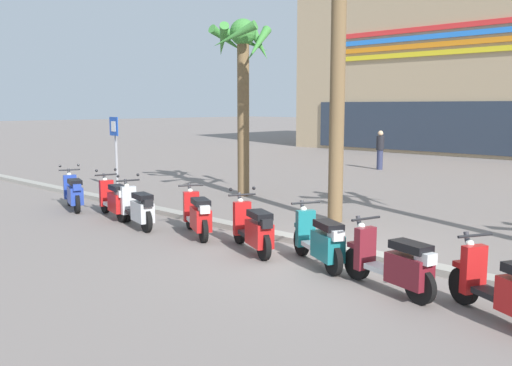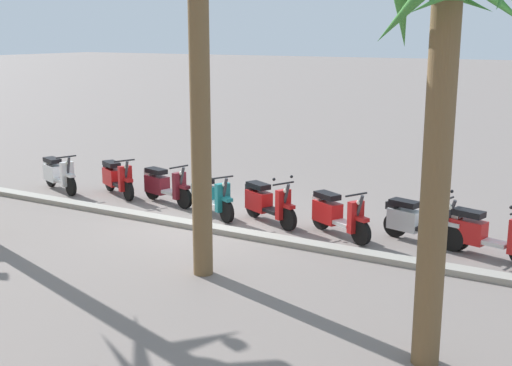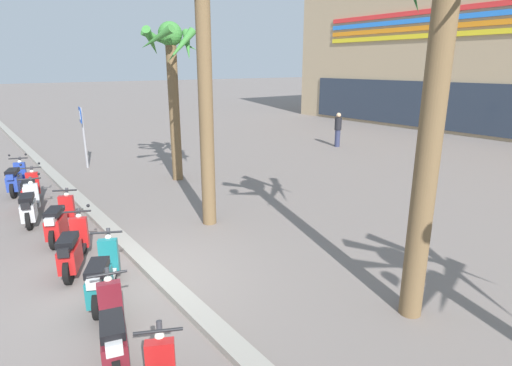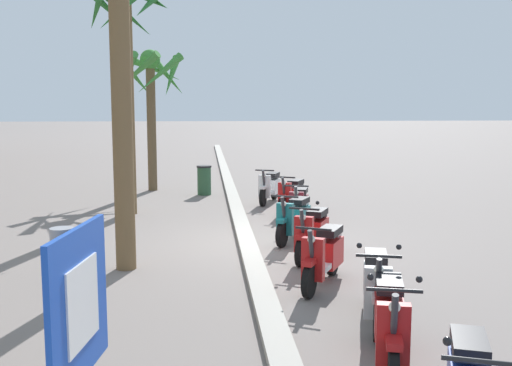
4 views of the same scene
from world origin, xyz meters
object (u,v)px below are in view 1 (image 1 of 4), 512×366
at_px(scooter_maroon_tail_end, 394,264).
at_px(palm_tree_far_corner, 243,65).
at_px(scooter_blue_mid_rear, 74,193).
at_px(scooter_teal_far_back, 320,241).
at_px(scooter_red_mid_centre, 508,290).
at_px(crossing_sign, 115,145).
at_px(scooter_red_gap_after_mid, 114,200).
at_px(scooter_red_second_in_line, 198,216).
at_px(scooter_silver_mid_front, 138,208).
at_px(pedestrian_by_palm_tree, 380,149).
at_px(scooter_red_last_in_row, 254,229).
at_px(palm_tree_by_mall_entrance, 339,8).

relative_size(scooter_maroon_tail_end, palm_tree_far_corner, 0.34).
xyz_separation_m(scooter_blue_mid_rear, scooter_teal_far_back, (7.97, 0.27, -0.00)).
distance_m(scooter_blue_mid_rear, scooter_red_mid_centre, 11.24).
bearing_deg(scooter_red_mid_centre, palm_tree_far_corner, 152.78).
relative_size(scooter_red_mid_centre, crossing_sign, 0.70).
bearing_deg(scooter_red_gap_after_mid, palm_tree_far_corner, 93.21).
bearing_deg(scooter_maroon_tail_end, scooter_red_second_in_line, 175.71).
height_order(scooter_blue_mid_rear, scooter_red_mid_centre, scooter_blue_mid_rear).
bearing_deg(scooter_red_second_in_line, scooter_red_mid_centre, -3.80).
relative_size(scooter_silver_mid_front, pedestrian_by_palm_tree, 1.06).
xyz_separation_m(scooter_red_last_in_row, scooter_teal_far_back, (1.47, 0.13, -0.00)).
bearing_deg(scooter_red_second_in_line, crossing_sign, 160.66).
relative_size(scooter_maroon_tail_end, scooter_red_mid_centre, 1.08).
bearing_deg(palm_tree_by_mall_entrance, scooter_maroon_tail_end, -44.78).
bearing_deg(scooter_teal_far_back, scooter_red_last_in_row, -175.00).
distance_m(scooter_red_second_in_line, scooter_red_mid_centre, 6.52).
bearing_deg(scooter_red_second_in_line, scooter_red_last_in_row, -4.33).
xyz_separation_m(scooter_red_second_in_line, scooter_maroon_tail_end, (4.87, -0.37, -0.01)).
bearing_deg(palm_tree_by_mall_entrance, pedestrian_by_palm_tree, 116.32).
bearing_deg(scooter_red_gap_after_mid, scooter_silver_mid_front, -9.93).
relative_size(scooter_red_last_in_row, palm_tree_by_mall_entrance, 0.25).
relative_size(scooter_red_gap_after_mid, scooter_maroon_tail_end, 1.00).
bearing_deg(scooter_silver_mid_front, crossing_sign, 152.11).
bearing_deg(scooter_red_mid_centre, scooter_maroon_tail_end, 177.66).
relative_size(palm_tree_by_mall_entrance, palm_tree_far_corner, 1.28).
bearing_deg(scooter_teal_far_back, scooter_blue_mid_rear, -178.04).
bearing_deg(scooter_red_second_in_line, scooter_maroon_tail_end, -4.29).
xyz_separation_m(scooter_blue_mid_rear, scooter_red_mid_centre, (11.24, -0.15, -0.01)).
bearing_deg(scooter_red_last_in_row, pedestrian_by_palm_tree, 112.61).
bearing_deg(palm_tree_by_mall_entrance, scooter_red_mid_centre, -35.04).
bearing_deg(scooter_red_mid_centre, scooter_silver_mid_front, 179.58).
bearing_deg(palm_tree_far_corner, scooter_teal_far_back, -35.30).
xyz_separation_m(scooter_red_mid_centre, palm_tree_far_corner, (-9.76, 5.02, 3.51)).
bearing_deg(pedestrian_by_palm_tree, scooter_blue_mid_rear, -92.86).
bearing_deg(scooter_maroon_tail_end, scooter_teal_far_back, 167.57).
xyz_separation_m(scooter_red_second_in_line, pedestrian_by_palm_tree, (-4.03, 13.79, 0.43)).
distance_m(scooter_blue_mid_rear, scooter_silver_mid_front, 3.09).
distance_m(scooter_red_gap_after_mid, palm_tree_by_mall_entrance, 7.03).
xyz_separation_m(scooter_silver_mid_front, crossing_sign, (-5.32, 2.82, 1.05)).
xyz_separation_m(scooter_red_second_in_line, scooter_red_mid_centre, (6.51, -0.43, -0.01)).
xyz_separation_m(scooter_teal_far_back, scooter_red_mid_centre, (3.27, -0.43, -0.00)).
distance_m(scooter_red_mid_centre, palm_tree_by_mall_entrance, 7.96).
height_order(scooter_silver_mid_front, scooter_red_last_in_row, same).
xyz_separation_m(scooter_silver_mid_front, pedestrian_by_palm_tree, (-2.39, 14.16, 0.44)).
height_order(scooter_silver_mid_front, palm_tree_far_corner, palm_tree_far_corner).
bearing_deg(scooter_red_last_in_row, palm_tree_by_mall_entrance, 100.24).
bearing_deg(scooter_blue_mid_rear, scooter_red_last_in_row, 1.27).
bearing_deg(palm_tree_by_mall_entrance, scooter_blue_mid_rear, -148.47).
distance_m(scooter_red_mid_centre, crossing_sign, 13.82).
height_order(scooter_red_gap_after_mid, scooter_red_last_in_row, same).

